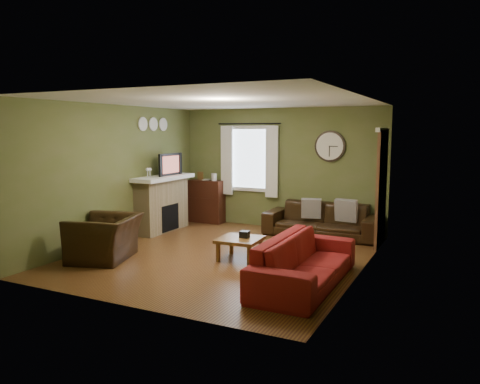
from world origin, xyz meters
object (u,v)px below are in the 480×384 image
at_px(bookshelf, 206,201).
at_px(sofa_red, 305,261).
at_px(sofa_brown, 322,220).
at_px(armchair, 105,238).
at_px(coffee_table, 240,249).

relative_size(bookshelf, sofa_red, 0.43).
bearing_deg(sofa_brown, armchair, -130.28).
bearing_deg(sofa_red, bookshelf, 46.53).
bearing_deg(coffee_table, armchair, -153.98).
xyz_separation_m(sofa_red, armchair, (-3.37, -0.21, 0.03)).
xyz_separation_m(bookshelf, armchair, (0.10, -3.50, -0.13)).
bearing_deg(sofa_red, armchair, 93.58).
bearing_deg(bookshelf, sofa_red, -43.47).
xyz_separation_m(armchair, coffee_table, (2.00, 0.98, -0.18)).
xyz_separation_m(sofa_brown, armchair, (-2.74, -3.23, 0.03)).
bearing_deg(bookshelf, sofa_brown, -5.43).
height_order(bookshelf, sofa_brown, bookshelf).
bearing_deg(coffee_table, bookshelf, 129.77).
distance_m(bookshelf, coffee_table, 3.30).
height_order(sofa_red, coffee_table, sofa_red).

